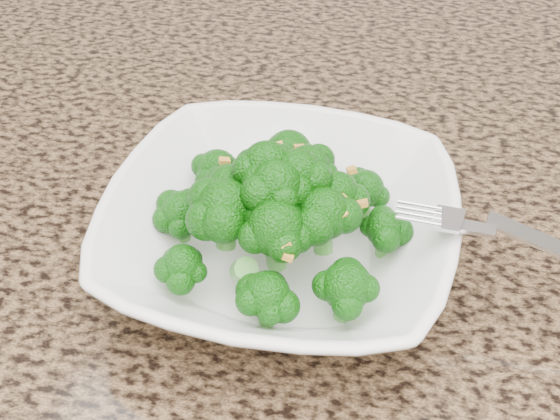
# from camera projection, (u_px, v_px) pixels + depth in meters

# --- Properties ---
(granite_counter) EXTENTS (1.64, 1.04, 0.03)m
(granite_counter) POSITION_uv_depth(u_px,v_px,m) (235.00, 187.00, 0.60)
(granite_counter) COLOR brown
(granite_counter) RESTS_ON cabinet
(bowl) EXTENTS (0.25, 0.25, 0.06)m
(bowl) POSITION_uv_depth(u_px,v_px,m) (280.00, 232.00, 0.49)
(bowl) COLOR white
(bowl) RESTS_ON granite_counter
(broccoli_pile) EXTENTS (0.21, 0.21, 0.06)m
(broccoli_pile) POSITION_uv_depth(u_px,v_px,m) (280.00, 163.00, 0.45)
(broccoli_pile) COLOR #0F580A
(broccoli_pile) RESTS_ON bowl
(garlic_topping) EXTENTS (0.13, 0.13, 0.01)m
(garlic_topping) POSITION_uv_depth(u_px,v_px,m) (280.00, 118.00, 0.43)
(garlic_topping) COLOR gold
(garlic_topping) RESTS_ON broccoli_pile
(fork) EXTENTS (0.19, 0.06, 0.01)m
(fork) POSITION_uv_depth(u_px,v_px,m) (484.00, 230.00, 0.44)
(fork) COLOR silver
(fork) RESTS_ON bowl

